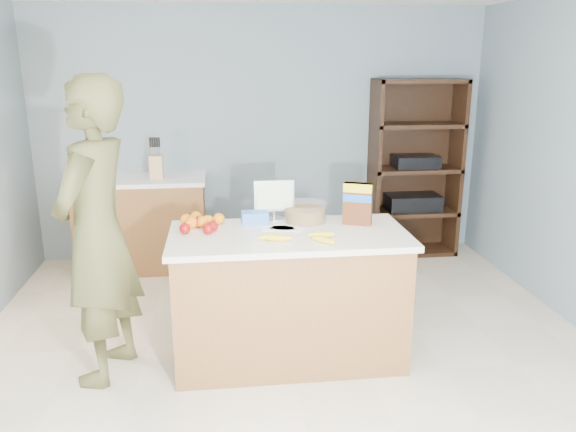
{
  "coord_description": "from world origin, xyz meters",
  "views": [
    {
      "loc": [
        -0.43,
        -3.17,
        2.0
      ],
      "look_at": [
        0.0,
        0.35,
        1.0
      ],
      "focal_mm": 35.0,
      "sensor_mm": 36.0,
      "label": 1
    }
  ],
  "objects": [
    {
      "name": "floor",
      "position": [
        0.0,
        0.0,
        0.0
      ],
      "size": [
        4.5,
        5.0,
        0.02
      ],
      "primitive_type": "cube",
      "color": "beige",
      "rests_on": "ground"
    },
    {
      "name": "walls",
      "position": [
        0.0,
        0.0,
        1.65
      ],
      "size": [
        4.52,
        5.02,
        2.51
      ],
      "color": "slate",
      "rests_on": "ground"
    },
    {
      "name": "counter_peninsula",
      "position": [
        0.0,
        0.3,
        0.42
      ],
      "size": [
        1.56,
        0.76,
        0.9
      ],
      "color": "brown",
      "rests_on": "ground"
    },
    {
      "name": "back_cabinet",
      "position": [
        -1.2,
        2.2,
        0.45
      ],
      "size": [
        1.24,
        0.62,
        0.9
      ],
      "color": "brown",
      "rests_on": "ground"
    },
    {
      "name": "shelving_unit",
      "position": [
        1.55,
        2.35,
        0.86
      ],
      "size": [
        0.9,
        0.4,
        1.8
      ],
      "color": "black",
      "rests_on": "ground"
    },
    {
      "name": "person",
      "position": [
        -1.2,
        0.24,
        0.96
      ],
      "size": [
        0.63,
        0.8,
        1.92
      ],
      "primitive_type": "imported",
      "rotation": [
        0.0,
        0.0,
        -1.85
      ],
      "color": "#4B4926",
      "rests_on": "ground"
    },
    {
      "name": "knife_block",
      "position": [
        -1.03,
        2.14,
        1.02
      ],
      "size": [
        0.12,
        0.1,
        0.31
      ],
      "color": "tan",
      "rests_on": "back_cabinet"
    },
    {
      "name": "envelopes",
      "position": [
        -0.03,
        0.4,
        0.9
      ],
      "size": [
        0.3,
        0.21,
        0.0
      ],
      "color": "white",
      "rests_on": "counter_peninsula"
    },
    {
      "name": "bananas",
      "position": [
        0.04,
        0.14,
        0.92
      ],
      "size": [
        0.51,
        0.2,
        0.04
      ],
      "color": "yellow",
      "rests_on": "counter_peninsula"
    },
    {
      "name": "apples",
      "position": [
        -0.57,
        0.39,
        0.94
      ],
      "size": [
        0.25,
        0.23,
        0.07
      ],
      "color": "#940C0B",
      "rests_on": "counter_peninsula"
    },
    {
      "name": "oranges",
      "position": [
        -0.58,
        0.53,
        0.94
      ],
      "size": [
        0.3,
        0.21,
        0.08
      ],
      "color": "orange",
      "rests_on": "counter_peninsula"
    },
    {
      "name": "blue_carton",
      "position": [
        -0.21,
        0.56,
        0.94
      ],
      "size": [
        0.18,
        0.13,
        0.08
      ],
      "primitive_type": "cube",
      "rotation": [
        0.0,
        0.0,
        0.04
      ],
      "color": "blue",
      "rests_on": "counter_peninsula"
    },
    {
      "name": "salad_bowl",
      "position": [
        0.15,
        0.56,
        0.96
      ],
      "size": [
        0.3,
        0.3,
        0.13
      ],
      "color": "#267219",
      "rests_on": "counter_peninsula"
    },
    {
      "name": "tv",
      "position": [
        -0.06,
        0.63,
        1.06
      ],
      "size": [
        0.28,
        0.12,
        0.28
      ],
      "color": "silver",
      "rests_on": "counter_peninsula"
    },
    {
      "name": "cereal_box",
      "position": [
        0.49,
        0.44,
        1.07
      ],
      "size": [
        0.21,
        0.14,
        0.29
      ],
      "color": "#592B14",
      "rests_on": "counter_peninsula"
    }
  ]
}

